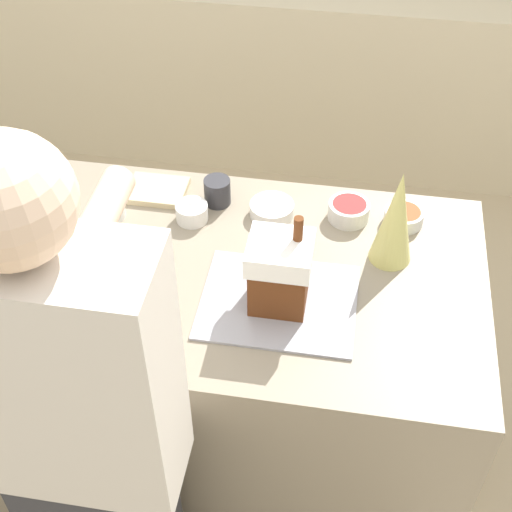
# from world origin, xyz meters

# --- Properties ---
(ground_plane) EXTENTS (12.00, 12.00, 0.00)m
(ground_plane) POSITION_xyz_m (0.00, 0.00, 0.00)
(ground_plane) COLOR #C6B28E
(back_cabinet_block) EXTENTS (6.00, 0.60, 0.91)m
(back_cabinet_block) POSITION_xyz_m (0.00, 1.96, 0.46)
(back_cabinet_block) COLOR beige
(back_cabinet_block) RESTS_ON ground_plane
(kitchen_island) EXTENTS (1.42, 0.83, 0.91)m
(kitchen_island) POSITION_xyz_m (0.00, 0.00, 0.45)
(kitchen_island) COLOR gray
(kitchen_island) RESTS_ON ground_plane
(baking_tray) EXTENTS (0.41, 0.33, 0.01)m
(baking_tray) POSITION_xyz_m (0.16, -0.10, 0.91)
(baking_tray) COLOR #9E9EA8
(baking_tray) RESTS_ON kitchen_island
(gingerbread_house) EXTENTS (0.16, 0.15, 0.27)m
(gingerbread_house) POSITION_xyz_m (0.16, -0.10, 1.02)
(gingerbread_house) COLOR #5B2D14
(gingerbread_house) RESTS_ON baking_tray
(decorative_tree) EXTENTS (0.12, 0.12, 0.29)m
(decorative_tree) POSITION_xyz_m (0.44, 0.12, 1.05)
(decorative_tree) COLOR #DBD675
(decorative_tree) RESTS_ON kitchen_island
(candy_bowl_near_tray_left) EXTENTS (0.10, 0.10, 0.04)m
(candy_bowl_near_tray_left) POSITION_xyz_m (-0.39, 0.16, 0.93)
(candy_bowl_near_tray_left) COLOR white
(candy_bowl_near_tray_left) RESTS_ON kitchen_island
(candy_bowl_center_rear) EXTENTS (0.12, 0.12, 0.04)m
(candy_bowl_center_rear) POSITION_xyz_m (0.47, 0.27, 0.93)
(candy_bowl_center_rear) COLOR silver
(candy_bowl_center_rear) RESTS_ON kitchen_island
(candy_bowl_far_right) EXTENTS (0.10, 0.10, 0.05)m
(candy_bowl_far_right) POSITION_xyz_m (-0.15, 0.19, 0.94)
(candy_bowl_far_right) COLOR white
(candy_bowl_far_right) RESTS_ON kitchen_island
(candy_bowl_front_corner) EXTENTS (0.13, 0.13, 0.04)m
(candy_bowl_front_corner) POSITION_xyz_m (0.08, 0.25, 0.93)
(candy_bowl_front_corner) COLOR white
(candy_bowl_front_corner) RESTS_ON kitchen_island
(candy_bowl_behind_tray) EXTENTS (0.11, 0.11, 0.04)m
(candy_bowl_behind_tray) POSITION_xyz_m (-0.46, 0.01, 0.93)
(candy_bowl_behind_tray) COLOR white
(candy_bowl_behind_tray) RESTS_ON kitchen_island
(candy_bowl_beside_tree) EXTENTS (0.12, 0.12, 0.05)m
(candy_bowl_beside_tree) POSITION_xyz_m (0.31, 0.27, 0.94)
(candy_bowl_beside_tree) COLOR silver
(candy_bowl_beside_tree) RESTS_ON kitchen_island
(cookbook) EXTENTS (0.18, 0.14, 0.02)m
(cookbook) POSITION_xyz_m (-0.28, 0.29, 0.92)
(cookbook) COLOR #CCB78C
(cookbook) RESTS_ON kitchen_island
(mug) EXTENTS (0.08, 0.08, 0.08)m
(mug) POSITION_xyz_m (-0.09, 0.28, 0.95)
(mug) COLOR #2D2D33
(mug) RESTS_ON kitchen_island
(person) EXTENTS (0.45, 0.56, 1.71)m
(person) POSITION_xyz_m (-0.21, -0.59, 0.88)
(person) COLOR #333338
(person) RESTS_ON ground_plane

